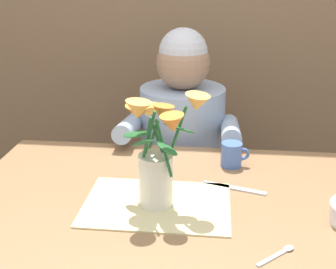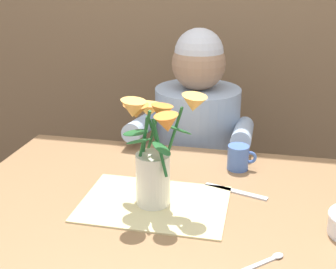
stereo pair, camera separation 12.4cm
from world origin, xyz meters
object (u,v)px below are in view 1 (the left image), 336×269
seated_person (182,166)px  dinner_knife (234,188)px  flower_vase (157,149)px  tea_cup (232,155)px

seated_person → dinner_knife: bearing=-71.8°
flower_vase → tea_cup: 0.37m
flower_vase → seated_person: bearing=88.4°
dinner_knife → tea_cup: tea_cup is taller
seated_person → tea_cup: size_ratio=12.20×
flower_vase → dinner_knife: 0.29m
seated_person → dinner_knife: 0.59m
seated_person → tea_cup: 0.46m
dinner_knife → tea_cup: (-0.00, 0.16, 0.04)m
flower_vase → tea_cup: (0.21, 0.28, -0.13)m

